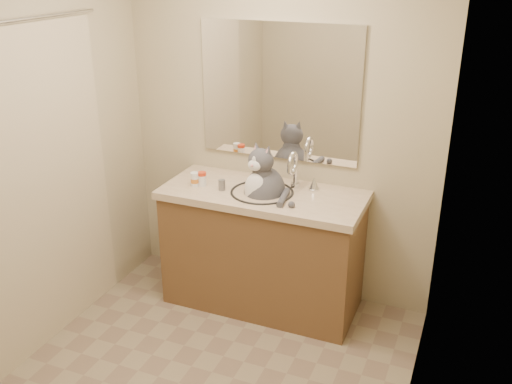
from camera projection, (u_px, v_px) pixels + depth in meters
room at (190, 195)px, 2.78m from camera, size 2.22×2.52×2.42m
vanity at (263, 246)px, 3.89m from camera, size 1.34×0.59×1.12m
mirror at (279, 92)px, 3.74m from camera, size 1.10×0.02×0.90m
shower_curtain at (40, 189)px, 3.30m from camera, size 0.02×1.30×1.93m
cat at (264, 190)px, 3.72m from camera, size 0.37×0.40×0.55m
pill_bottle_redcap at (202, 179)px, 3.81m from camera, size 0.07×0.07×0.10m
pill_bottle_orange at (195, 180)px, 3.81m from camera, size 0.07×0.07×0.09m
grey_canister at (222, 185)px, 3.74m from camera, size 0.05×0.05×0.07m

